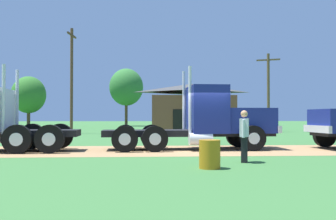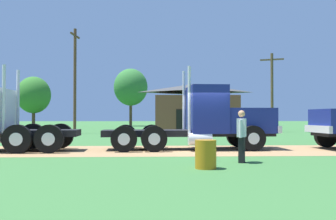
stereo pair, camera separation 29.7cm
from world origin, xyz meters
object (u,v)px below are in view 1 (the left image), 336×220
visitor_by_barrel (244,134)px  utility_pole_near (72,78)px  shed_building (192,108)px  utility_pole_far (268,90)px  steel_barrel (210,154)px  truck_foreground_white (211,120)px

visitor_by_barrel → utility_pole_near: bearing=115.2°
shed_building → utility_pole_near: bearing=-149.8°
shed_building → utility_pole_far: bearing=-35.0°
utility_pole_near → utility_pole_far: size_ratio=1.23×
shed_building → utility_pole_far: utility_pole_far is taller
visitor_by_barrel → steel_barrel: size_ratio=2.06×
visitor_by_barrel → steel_barrel: (-1.35, -1.29, -0.51)m
truck_foreground_white → shed_building: (1.94, 22.52, 1.10)m
truck_foreground_white → visitor_by_barrel: truck_foreground_white is taller
truck_foreground_white → visitor_by_barrel: bearing=-87.2°
truck_foreground_white → visitor_by_barrel: size_ratio=4.68×
visitor_by_barrel → steel_barrel: visitor_by_barrel is taller
steel_barrel → utility_pole_near: bearing=110.9°
truck_foreground_white → utility_pole_near: (-9.50, 15.86, 3.56)m
utility_pole_far → steel_barrel: bearing=-112.4°
truck_foreground_white → utility_pole_far: utility_pole_far is taller
truck_foreground_white → steel_barrel: (-1.11, -6.14, -0.91)m
steel_barrel → utility_pole_near: 23.96m
truck_foreground_white → steel_barrel: bearing=-100.3°
visitor_by_barrel → utility_pole_far: 24.35m
shed_building → utility_pole_far: 8.44m
utility_pole_near → visitor_by_barrel: bearing=-64.8°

